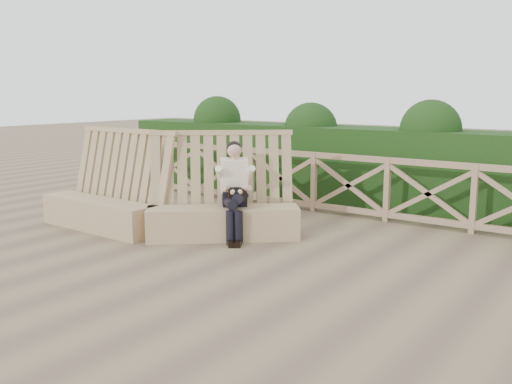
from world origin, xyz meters
The scene contains 5 objects.
ground centered at (0.00, 0.00, 0.00)m, with size 60.00×60.00×0.00m, color brown.
bench centered at (-1.82, 0.67, 0.41)m, with size 4.15×2.10×1.62m.
woman centered at (-0.68, 1.09, 0.79)m, with size 0.77×0.86×1.47m.
guardrail centered at (0.00, 3.50, 0.55)m, with size 10.10×0.09×1.10m.
hedge centered at (0.00, 4.70, 0.75)m, with size 12.00×1.20×1.50m, color black.
Camera 1 is at (4.50, -5.52, 2.19)m, focal length 40.00 mm.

